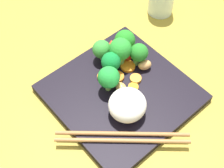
{
  "coord_description": "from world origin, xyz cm",
  "views": [
    {
      "loc": [
        -25.23,
        -24.48,
        53.68
      ],
      "look_at": [
        -1.15,
        1.43,
        3.68
      ],
      "focal_mm": 50.34,
      "sensor_mm": 36.0,
      "label": 1
    }
  ],
  "objects_px": {
    "rice_mound": "(127,105)",
    "broccoli_floret_1": "(102,49)",
    "square_plate": "(121,93)",
    "carrot_slice_1": "(118,77)",
    "chopstick_pair": "(122,137)"
  },
  "relations": [
    {
      "from": "carrot_slice_1",
      "to": "square_plate",
      "type": "bearing_deg",
      "value": -121.16
    },
    {
      "from": "square_plate",
      "to": "chopstick_pair",
      "type": "height_order",
      "value": "chopstick_pair"
    },
    {
      "from": "square_plate",
      "to": "carrot_slice_1",
      "type": "xyz_separation_m",
      "value": [
        0.02,
        0.03,
        0.01
      ]
    },
    {
      "from": "broccoli_floret_1",
      "to": "square_plate",
      "type": "bearing_deg",
      "value": -107.48
    },
    {
      "from": "carrot_slice_1",
      "to": "chopstick_pair",
      "type": "distance_m",
      "value": 0.14
    },
    {
      "from": "broccoli_floret_1",
      "to": "chopstick_pair",
      "type": "relative_size",
      "value": 0.27
    },
    {
      "from": "square_plate",
      "to": "rice_mound",
      "type": "height_order",
      "value": "rice_mound"
    },
    {
      "from": "square_plate",
      "to": "broccoli_floret_1",
      "type": "distance_m",
      "value": 0.1
    },
    {
      "from": "broccoli_floret_1",
      "to": "chopstick_pair",
      "type": "bearing_deg",
      "value": -120.72
    },
    {
      "from": "broccoli_floret_1",
      "to": "carrot_slice_1",
      "type": "distance_m",
      "value": 0.07
    },
    {
      "from": "broccoli_floret_1",
      "to": "chopstick_pair",
      "type": "height_order",
      "value": "broccoli_floret_1"
    },
    {
      "from": "square_plate",
      "to": "broccoli_floret_1",
      "type": "height_order",
      "value": "broccoli_floret_1"
    },
    {
      "from": "rice_mound",
      "to": "broccoli_floret_1",
      "type": "xyz_separation_m",
      "value": [
        0.05,
        0.13,
        0.0
      ]
    },
    {
      "from": "carrot_slice_1",
      "to": "broccoli_floret_1",
      "type": "bearing_deg",
      "value": 80.12
    },
    {
      "from": "square_plate",
      "to": "chopstick_pair",
      "type": "xyz_separation_m",
      "value": [
        -0.07,
        -0.08,
        0.01
      ]
    }
  ]
}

